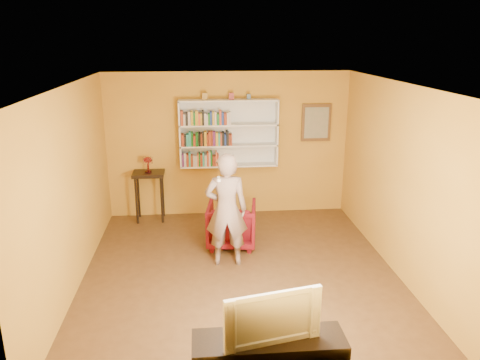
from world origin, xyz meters
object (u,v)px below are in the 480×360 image
object	(u,v)px
armchair	(232,224)
person	(226,210)
console_table	(149,181)
television	(270,313)
bookshelf	(228,133)
ruby_lustre	(148,161)

from	to	relation	value
armchair	person	distance (m)	0.83
console_table	armchair	size ratio (longest dim) A/B	1.17
console_table	person	world-z (taller)	person
person	television	xyz separation A→B (m)	(0.24, -2.62, -0.06)
console_table	television	distance (m)	4.76
armchair	television	xyz separation A→B (m)	(0.12, -3.27, 0.44)
bookshelf	console_table	bearing A→B (deg)	-173.84
ruby_lustre	person	bearing A→B (deg)	-55.25
person	armchair	bearing A→B (deg)	-98.10
console_table	armchair	distance (m)	1.93
console_table	ruby_lustre	size ratio (longest dim) A/B	3.29
bookshelf	armchair	xyz separation A→B (m)	(-0.05, -1.39, -1.23)
ruby_lustre	armchair	bearing A→B (deg)	-40.73
bookshelf	armchair	bearing A→B (deg)	-92.09
armchair	person	world-z (taller)	person
armchair	person	size ratio (longest dim) A/B	0.46
bookshelf	ruby_lustre	xyz separation A→B (m)	(-1.48, -0.16, -0.46)
console_table	armchair	bearing A→B (deg)	-40.73
ruby_lustre	television	distance (m)	4.77
console_table	ruby_lustre	world-z (taller)	ruby_lustre
ruby_lustre	television	xyz separation A→B (m)	(1.55, -4.50, -0.33)
television	ruby_lustre	bearing A→B (deg)	96.90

